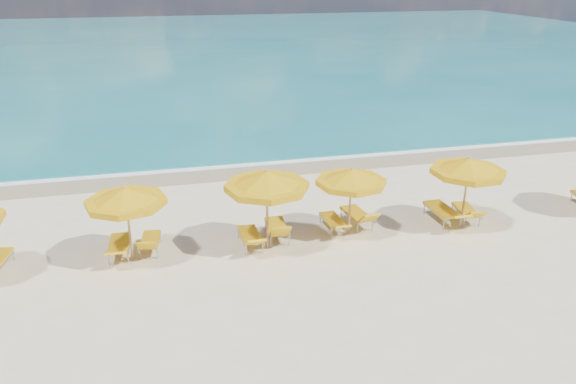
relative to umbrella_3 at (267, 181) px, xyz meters
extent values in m
plane|color=beige|center=(0.97, -0.13, -2.16)|extent=(120.00, 120.00, 0.00)
cube|color=#146D72|center=(0.97, 47.87, -2.16)|extent=(120.00, 80.00, 0.30)
cube|color=tan|center=(0.97, 7.27, -2.16)|extent=(120.00, 2.60, 0.01)
cube|color=white|center=(0.97, 8.07, -2.16)|extent=(120.00, 1.20, 0.03)
cube|color=white|center=(-5.03, 16.87, -2.16)|extent=(14.00, 0.36, 0.05)
cube|color=white|center=(8.97, 23.87, -2.16)|extent=(18.00, 0.30, 0.05)
cylinder|color=tan|center=(-3.97, 0.20, -1.05)|extent=(0.07, 0.07, 2.22)
cone|color=#DFA40B|center=(-3.97, 0.20, -0.12)|extent=(2.56, 2.56, 0.44)
cylinder|color=#DFA40B|center=(-3.97, 0.20, -0.33)|extent=(2.59, 2.59, 0.18)
sphere|color=tan|center=(-3.97, 0.20, 0.11)|extent=(0.10, 0.10, 0.10)
cylinder|color=tan|center=(0.00, 0.00, -0.95)|extent=(0.08, 0.08, 2.43)
cone|color=#DFA40B|center=(0.00, 0.00, 0.07)|extent=(2.73, 2.73, 0.49)
cylinder|color=#DFA40B|center=(0.00, 0.00, -0.17)|extent=(2.76, 2.76, 0.19)
sphere|color=tan|center=(0.00, 0.00, 0.32)|extent=(0.11, 0.11, 0.11)
cylinder|color=tan|center=(2.72, 0.35, -1.09)|extent=(0.07, 0.07, 2.14)
cone|color=#DFA40B|center=(2.72, 0.35, -0.19)|extent=(2.56, 2.56, 0.43)
cylinder|color=#DFA40B|center=(2.72, 0.35, -0.40)|extent=(2.59, 2.59, 0.17)
sphere|color=tan|center=(2.72, 0.35, 0.03)|extent=(0.10, 0.10, 0.10)
cylinder|color=tan|center=(6.49, 0.00, -1.01)|extent=(0.07, 0.07, 2.31)
cone|color=#DFA40B|center=(6.49, 0.00, -0.04)|extent=(3.13, 3.13, 0.46)
cylinder|color=#DFA40B|center=(6.49, 0.00, -0.26)|extent=(3.16, 3.16, 0.18)
sphere|color=tan|center=(6.49, 0.00, 0.20)|extent=(0.10, 0.10, 0.10)
cube|color=gold|center=(-4.32, 0.67, -1.79)|extent=(0.62, 1.30, 0.08)
cube|color=gold|center=(-4.36, -0.24, -1.66)|extent=(0.59, 0.60, 0.33)
cube|color=gold|center=(-3.43, 0.74, -1.82)|extent=(0.67, 1.23, 0.07)
cube|color=gold|center=(-3.54, -0.03, -1.63)|extent=(0.58, 0.51, 0.44)
cube|color=gold|center=(-0.49, 0.32, -1.80)|extent=(0.58, 1.25, 0.08)
cube|color=gold|center=(-0.47, -0.54, -1.64)|extent=(0.57, 0.54, 0.38)
cube|color=gold|center=(0.42, 0.66, -1.78)|extent=(0.68, 1.36, 0.08)
cube|color=gold|center=(0.36, -0.21, -1.55)|extent=(0.62, 0.53, 0.50)
cube|color=gold|center=(2.31, 0.83, -1.83)|extent=(0.55, 1.17, 0.07)
cube|color=gold|center=(2.33, 0.00, -1.71)|extent=(0.53, 0.54, 0.28)
cube|color=gold|center=(3.18, 0.98, -1.78)|extent=(0.73, 1.36, 0.08)
cube|color=gold|center=(3.28, 0.11, -1.58)|extent=(0.64, 0.58, 0.47)
cube|color=gold|center=(6.05, 0.56, -1.75)|extent=(0.67, 1.44, 0.09)
cube|color=gold|center=(6.07, -0.45, -1.60)|extent=(0.65, 0.66, 0.37)
cube|color=gold|center=(6.90, 0.48, -1.81)|extent=(0.73, 1.28, 0.07)
cube|color=gold|center=(6.76, -0.34, -1.63)|extent=(0.61, 0.57, 0.41)
camera|label=1|loc=(-3.02, -14.84, 5.74)|focal=35.00mm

